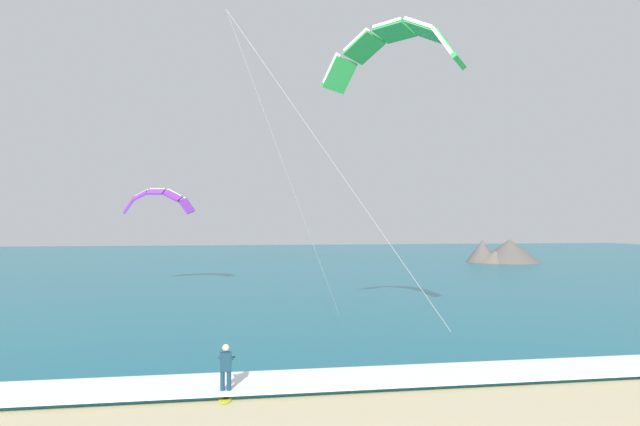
% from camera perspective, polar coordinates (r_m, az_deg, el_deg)
% --- Properties ---
extents(sea, '(200.00, 120.00, 0.20)m').
position_cam_1_polar(sea, '(78.13, -7.97, -4.99)').
color(sea, '#146075').
rests_on(sea, ground).
extents(surf_foam, '(200.00, 2.74, 0.04)m').
position_cam_1_polar(surf_foam, '(19.73, -3.59, -16.55)').
color(surf_foam, white).
rests_on(surf_foam, sea).
extents(surfboard, '(0.54, 1.43, 0.09)m').
position_cam_1_polar(surfboard, '(18.90, -9.49, -17.85)').
color(surfboard, yellow).
rests_on(surfboard, ground).
extents(kitesurfer, '(0.55, 0.54, 1.69)m').
position_cam_1_polar(kitesurfer, '(18.68, -9.48, -15.15)').
color(kitesurfer, '#143347').
rests_on(kitesurfer, ground).
extents(kite_primary, '(9.59, 8.13, 13.03)m').
position_cam_1_polar(kite_primary, '(25.84, 7.20, 16.25)').
color(kite_primary, green).
extents(kite_distant, '(5.95, 2.33, 2.18)m').
position_cam_1_polar(kite_distant, '(48.32, -16.12, 1.39)').
color(kite_distant, purple).
extents(headland_right, '(10.60, 8.63, 3.34)m').
position_cam_1_polar(headland_right, '(80.96, 18.13, -3.84)').
color(headland_right, '#56514C').
rests_on(headland_right, ground).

